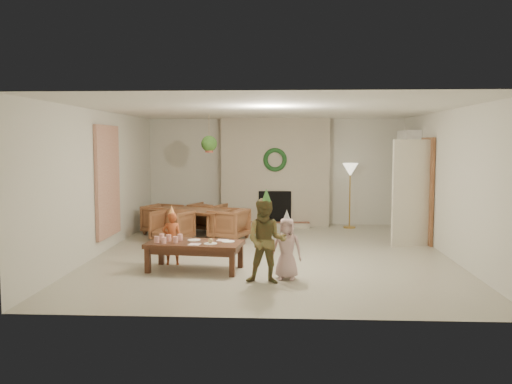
# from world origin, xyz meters

# --- Properties ---
(floor) EXTENTS (7.00, 7.00, 0.00)m
(floor) POSITION_xyz_m (0.00, 0.00, 0.00)
(floor) COLOR #B7B29E
(floor) RESTS_ON ground
(ceiling) EXTENTS (7.00, 7.00, 0.00)m
(ceiling) POSITION_xyz_m (0.00, 0.00, 2.50)
(ceiling) COLOR white
(ceiling) RESTS_ON wall_back
(wall_back) EXTENTS (7.00, 0.00, 7.00)m
(wall_back) POSITION_xyz_m (0.00, 3.50, 1.25)
(wall_back) COLOR silver
(wall_back) RESTS_ON floor
(wall_front) EXTENTS (7.00, 0.00, 7.00)m
(wall_front) POSITION_xyz_m (0.00, -3.50, 1.25)
(wall_front) COLOR silver
(wall_front) RESTS_ON floor
(wall_left) EXTENTS (0.00, 7.00, 7.00)m
(wall_left) POSITION_xyz_m (-3.00, 0.00, 1.25)
(wall_left) COLOR silver
(wall_left) RESTS_ON floor
(wall_right) EXTENTS (0.00, 7.00, 7.00)m
(wall_right) POSITION_xyz_m (3.00, 0.00, 1.25)
(wall_right) COLOR silver
(wall_right) RESTS_ON floor
(fireplace_mass) EXTENTS (2.50, 0.40, 2.50)m
(fireplace_mass) POSITION_xyz_m (0.00, 3.30, 1.25)
(fireplace_mass) COLOR #512415
(fireplace_mass) RESTS_ON floor
(fireplace_hearth) EXTENTS (1.60, 0.30, 0.12)m
(fireplace_hearth) POSITION_xyz_m (0.00, 2.95, 0.06)
(fireplace_hearth) COLOR maroon
(fireplace_hearth) RESTS_ON floor
(fireplace_firebox) EXTENTS (0.75, 0.12, 0.75)m
(fireplace_firebox) POSITION_xyz_m (0.00, 3.12, 0.45)
(fireplace_firebox) COLOR black
(fireplace_firebox) RESTS_ON floor
(fireplace_wreath) EXTENTS (0.54, 0.10, 0.54)m
(fireplace_wreath) POSITION_xyz_m (0.00, 3.07, 1.55)
(fireplace_wreath) COLOR #19441F
(fireplace_wreath) RESTS_ON fireplace_mass
(floor_lamp_base) EXTENTS (0.28, 0.28, 0.03)m
(floor_lamp_base) POSITION_xyz_m (1.71, 3.00, 0.01)
(floor_lamp_base) COLOR gold
(floor_lamp_base) RESTS_ON floor
(floor_lamp_post) EXTENTS (0.03, 0.03, 1.33)m
(floor_lamp_post) POSITION_xyz_m (1.71, 3.00, 0.69)
(floor_lamp_post) COLOR gold
(floor_lamp_post) RESTS_ON floor
(floor_lamp_shade) EXTENTS (0.35, 0.35, 0.30)m
(floor_lamp_shade) POSITION_xyz_m (1.71, 3.00, 1.33)
(floor_lamp_shade) COLOR beige
(floor_lamp_shade) RESTS_ON floor_lamp_post
(bookshelf_carcass) EXTENTS (0.30, 1.00, 2.20)m
(bookshelf_carcass) POSITION_xyz_m (2.84, 2.30, 1.10)
(bookshelf_carcass) COLOR white
(bookshelf_carcass) RESTS_ON floor
(bookshelf_shelf_a) EXTENTS (0.30, 0.92, 0.03)m
(bookshelf_shelf_a) POSITION_xyz_m (2.82, 2.30, 0.45)
(bookshelf_shelf_a) COLOR white
(bookshelf_shelf_a) RESTS_ON bookshelf_carcass
(bookshelf_shelf_b) EXTENTS (0.30, 0.92, 0.03)m
(bookshelf_shelf_b) POSITION_xyz_m (2.82, 2.30, 0.85)
(bookshelf_shelf_b) COLOR white
(bookshelf_shelf_b) RESTS_ON bookshelf_carcass
(bookshelf_shelf_c) EXTENTS (0.30, 0.92, 0.03)m
(bookshelf_shelf_c) POSITION_xyz_m (2.82, 2.30, 1.25)
(bookshelf_shelf_c) COLOR white
(bookshelf_shelf_c) RESTS_ON bookshelf_carcass
(bookshelf_shelf_d) EXTENTS (0.30, 0.92, 0.03)m
(bookshelf_shelf_d) POSITION_xyz_m (2.82, 2.30, 1.65)
(bookshelf_shelf_d) COLOR white
(bookshelf_shelf_d) RESTS_ON bookshelf_carcass
(books_row_lower) EXTENTS (0.20, 0.40, 0.24)m
(books_row_lower) POSITION_xyz_m (2.80, 2.15, 0.59)
(books_row_lower) COLOR #B33221
(books_row_lower) RESTS_ON bookshelf_shelf_a
(books_row_mid) EXTENTS (0.20, 0.44, 0.24)m
(books_row_mid) POSITION_xyz_m (2.80, 2.35, 0.99)
(books_row_mid) COLOR navy
(books_row_mid) RESTS_ON bookshelf_shelf_b
(books_row_upper) EXTENTS (0.20, 0.36, 0.22)m
(books_row_upper) POSITION_xyz_m (2.80, 2.20, 1.38)
(books_row_upper) COLOR gold
(books_row_upper) RESTS_ON bookshelf_shelf_c
(door_frame) EXTENTS (0.05, 0.86, 2.04)m
(door_frame) POSITION_xyz_m (2.96, 1.20, 1.02)
(door_frame) COLOR brown
(door_frame) RESTS_ON floor
(door_leaf) EXTENTS (0.77, 0.32, 2.00)m
(door_leaf) POSITION_xyz_m (2.58, 0.82, 1.00)
(door_leaf) COLOR beige
(door_leaf) RESTS_ON floor
(curtain_panel) EXTENTS (0.06, 1.20, 2.00)m
(curtain_panel) POSITION_xyz_m (-2.96, 0.20, 1.25)
(curtain_panel) COLOR beige
(curtain_panel) RESTS_ON wall_left
(dining_table) EXTENTS (1.83, 1.43, 0.57)m
(dining_table) POSITION_xyz_m (-1.72, 1.73, 0.28)
(dining_table) COLOR brown
(dining_table) RESTS_ON floor
(dining_chair_near) EXTENTS (0.87, 0.88, 0.63)m
(dining_chair_near) POSITION_xyz_m (-1.98, 1.07, 0.31)
(dining_chair_near) COLOR brown
(dining_chair_near) RESTS_ON floor
(dining_chair_far) EXTENTS (0.87, 0.88, 0.63)m
(dining_chair_far) POSITION_xyz_m (-1.46, 2.38, 0.31)
(dining_chair_far) COLOR brown
(dining_chair_far) RESTS_ON floor
(dining_chair_left) EXTENTS (0.88, 0.87, 0.63)m
(dining_chair_left) POSITION_xyz_m (-2.38, 1.98, 0.31)
(dining_chair_left) COLOR brown
(dining_chair_left) RESTS_ON floor
(dining_chair_right) EXTENTS (0.88, 0.87, 0.63)m
(dining_chair_right) POSITION_xyz_m (-0.90, 1.40, 0.31)
(dining_chair_right) COLOR brown
(dining_chair_right) RESTS_ON floor
(hanging_plant_cord) EXTENTS (0.01, 0.01, 0.70)m
(hanging_plant_cord) POSITION_xyz_m (-1.30, 1.50, 2.15)
(hanging_plant_cord) COLOR tan
(hanging_plant_cord) RESTS_ON ceiling
(hanging_plant_pot) EXTENTS (0.16, 0.16, 0.12)m
(hanging_plant_pot) POSITION_xyz_m (-1.30, 1.50, 1.80)
(hanging_plant_pot) COLOR brown
(hanging_plant_pot) RESTS_ON hanging_plant_cord
(hanging_plant_foliage) EXTENTS (0.32, 0.32, 0.32)m
(hanging_plant_foliage) POSITION_xyz_m (-1.30, 1.50, 1.92)
(hanging_plant_foliage) COLOR #28511B
(hanging_plant_foliage) RESTS_ON hanging_plant_pot
(coffee_table_top) EXTENTS (1.50, 0.89, 0.07)m
(coffee_table_top) POSITION_xyz_m (-1.14, -1.29, 0.41)
(coffee_table_top) COLOR #4D2A19
(coffee_table_top) RESTS_ON floor
(coffee_table_apron) EXTENTS (1.38, 0.77, 0.09)m
(coffee_table_apron) POSITION_xyz_m (-1.14, -1.29, 0.33)
(coffee_table_apron) COLOR #4D2A19
(coffee_table_apron) RESTS_ON floor
(coffee_leg_fl) EXTENTS (0.09, 0.09, 0.37)m
(coffee_leg_fl) POSITION_xyz_m (-1.82, -1.50, 0.19)
(coffee_leg_fl) COLOR #4D2A19
(coffee_leg_fl) RESTS_ON floor
(coffee_leg_fr) EXTENTS (0.09, 0.09, 0.37)m
(coffee_leg_fr) POSITION_xyz_m (-0.54, -1.66, 0.19)
(coffee_leg_fr) COLOR #4D2A19
(coffee_leg_fr) RESTS_ON floor
(coffee_leg_bl) EXTENTS (0.09, 0.09, 0.37)m
(coffee_leg_bl) POSITION_xyz_m (-1.75, -0.92, 0.19)
(coffee_leg_bl) COLOR #4D2A19
(coffee_leg_bl) RESTS_ON floor
(coffee_leg_br) EXTENTS (0.09, 0.09, 0.37)m
(coffee_leg_br) POSITION_xyz_m (-0.47, -1.09, 0.19)
(coffee_leg_br) COLOR #4D2A19
(coffee_leg_br) RESTS_ON floor
(cup_a) EXTENTS (0.09, 0.09, 0.10)m
(cup_a) POSITION_xyz_m (-1.71, -1.38, 0.49)
(cup_a) COLOR white
(cup_a) RESTS_ON coffee_table_top
(cup_b) EXTENTS (0.09, 0.09, 0.10)m
(cup_b) POSITION_xyz_m (-1.68, -1.17, 0.49)
(cup_b) COLOR white
(cup_b) RESTS_ON coffee_table_top
(cup_c) EXTENTS (0.09, 0.09, 0.10)m
(cup_c) POSITION_xyz_m (-1.58, -1.45, 0.49)
(cup_c) COLOR white
(cup_c) RESTS_ON coffee_table_top
(cup_d) EXTENTS (0.09, 0.09, 0.10)m
(cup_d) POSITION_xyz_m (-1.56, -1.24, 0.49)
(cup_d) COLOR white
(cup_d) RESTS_ON coffee_table_top
(cup_e) EXTENTS (0.09, 0.09, 0.10)m
(cup_e) POSITION_xyz_m (-1.42, -1.39, 0.49)
(cup_e) COLOR white
(cup_e) RESTS_ON coffee_table_top
(cup_f) EXTENTS (0.09, 0.09, 0.10)m
(cup_f) POSITION_xyz_m (-1.39, -1.17, 0.49)
(cup_f) COLOR white
(cup_f) RESTS_ON coffee_table_top
(plate_a) EXTENTS (0.22, 0.22, 0.01)m
(plate_a) POSITION_xyz_m (-1.18, -1.15, 0.44)
(plate_a) COLOR white
(plate_a) RESTS_ON coffee_table_top
(plate_b) EXTENTS (0.22, 0.22, 0.01)m
(plate_b) POSITION_xyz_m (-0.89, -1.43, 0.44)
(plate_b) COLOR white
(plate_b) RESTS_ON coffee_table_top
(plate_c) EXTENTS (0.22, 0.22, 0.01)m
(plate_c) POSITION_xyz_m (-0.64, -1.25, 0.44)
(plate_c) COLOR white
(plate_c) RESTS_ON coffee_table_top
(food_scoop) EXTENTS (0.09, 0.09, 0.08)m
(food_scoop) POSITION_xyz_m (-0.89, -1.43, 0.49)
(food_scoop) COLOR tan
(food_scoop) RESTS_ON plate_b
(napkin_left) EXTENTS (0.18, 0.18, 0.01)m
(napkin_left) POSITION_xyz_m (-1.11, -1.49, 0.44)
(napkin_left) COLOR #FFBBCC
(napkin_left) RESTS_ON coffee_table_top
(napkin_right) EXTENTS (0.18, 0.18, 0.01)m
(napkin_right) POSITION_xyz_m (-0.74, -1.14, 0.44)
(napkin_right) COLOR #FFBBCC
(napkin_right) RESTS_ON coffee_table_top
(child_red) EXTENTS (0.34, 0.26, 0.84)m
(child_red) POSITION_xyz_m (-1.57, -0.92, 0.42)
(child_red) COLOR #A54823
(child_red) RESTS_ON floor
(party_hat_red) EXTENTS (0.13, 0.13, 0.16)m
(party_hat_red) POSITION_xyz_m (-1.57, -0.92, 0.88)
(party_hat_red) COLOR #F4E351
(party_hat_red) RESTS_ON child_red
(child_plaid) EXTENTS (0.61, 0.50, 1.18)m
(child_plaid) POSITION_xyz_m (-0.04, -1.99, 0.59)
(child_plaid) COLOR brown
(child_plaid) RESTS_ON floor
(party_hat_plaid) EXTENTS (0.19, 0.19, 0.19)m
(party_hat_plaid) POSITION_xyz_m (-0.04, -1.99, 1.22)
(party_hat_plaid) COLOR #4C9D43
(party_hat_plaid) RESTS_ON child_plaid
(child_pink) EXTENTS (0.46, 0.33, 0.88)m
(child_pink) POSITION_xyz_m (0.25, -1.74, 0.44)
(child_pink) COLOR beige
(child_pink) RESTS_ON floor
(party_hat_pink) EXTENTS (0.14, 0.14, 0.16)m
(party_hat_pink) POSITION_xyz_m (0.25, -1.74, 0.92)
(party_hat_pink) COLOR silver
(party_hat_pink) RESTS_ON child_pink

